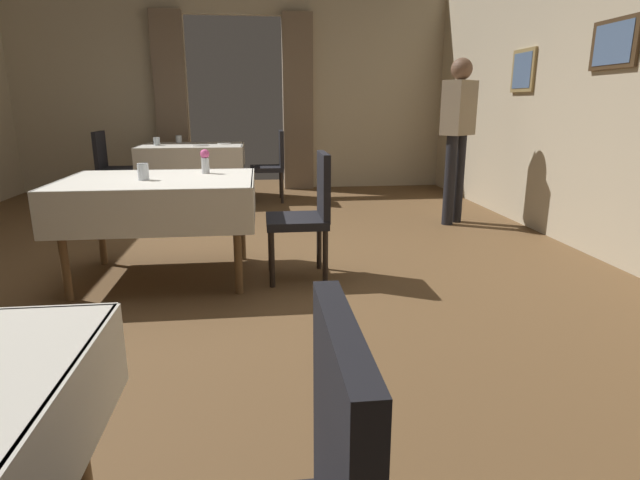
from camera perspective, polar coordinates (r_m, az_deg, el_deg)
ground at (r=3.96m, az=-11.14°, el=-3.87°), size 10.08×10.08×0.00m
wall_right at (r=4.72m, az=32.04°, el=15.72°), size 0.16×8.40×3.00m
wall_back at (r=7.93m, az=-9.51°, el=16.64°), size 6.40×0.27×3.00m
dining_table_mid at (r=3.85m, az=-17.59°, el=5.19°), size 1.36×1.03×0.75m
dining_table_far at (r=6.97m, az=-14.10°, el=9.54°), size 1.32×1.02×0.75m
chair_mid_right at (r=3.72m, az=-1.41°, el=3.39°), size 0.45×0.44×0.93m
chair_far_right at (r=6.84m, az=-5.32°, el=8.67°), size 0.45×0.44×0.93m
chair_far_left at (r=7.16m, az=-22.43°, el=7.90°), size 0.44×0.44×0.93m
flower_vase_mid at (r=4.02m, az=-12.78°, el=8.72°), size 0.07×0.07×0.18m
glass_mid_b at (r=3.78m, az=-19.25°, el=7.26°), size 0.08×0.08×0.12m
glass_far_a at (r=6.96m, az=-17.87°, el=10.51°), size 0.08×0.08×0.10m
plate_far_b at (r=7.00m, az=-10.68°, el=10.61°), size 0.18×0.18×0.01m
plate_far_c at (r=6.76m, az=-13.27°, el=10.33°), size 0.21×0.21×0.01m
glass_far_d at (r=7.35m, az=-15.59°, el=10.87°), size 0.08×0.08×0.10m
person_waiter_by_doorway at (r=5.63m, az=15.21°, el=12.07°), size 0.42×0.40×1.72m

